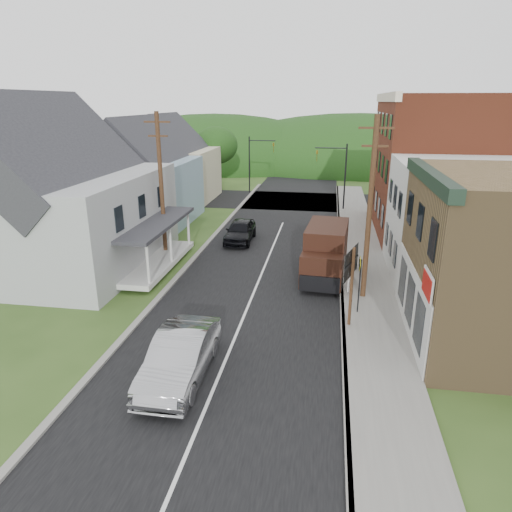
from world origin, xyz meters
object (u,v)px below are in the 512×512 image
at_px(route_sign_cluster, 351,275).
at_px(warning_sign, 359,276).
at_px(delivery_van, 325,253).
at_px(dark_sedan, 240,231).
at_px(silver_sedan, 180,357).

bearing_deg(route_sign_cluster, warning_sign, 88.69).
bearing_deg(delivery_van, warning_sign, -65.73).
bearing_deg(dark_sedan, silver_sedan, -86.42).
height_order(dark_sedan, delivery_van, delivery_van).
height_order(silver_sedan, route_sign_cluster, route_sign_cluster).
xyz_separation_m(silver_sedan, delivery_van, (4.94, 10.80, 0.66)).
relative_size(route_sign_cluster, warning_sign, 1.28).
height_order(silver_sedan, warning_sign, warning_sign).
relative_size(silver_sedan, delivery_van, 0.95).
height_order(silver_sedan, dark_sedan, silver_sedan).
relative_size(silver_sedan, dark_sedan, 1.14).
relative_size(dark_sedan, delivery_van, 0.83).
bearing_deg(warning_sign, route_sign_cluster, -108.96).
bearing_deg(warning_sign, dark_sedan, 125.39).
distance_m(silver_sedan, route_sign_cluster, 8.00).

